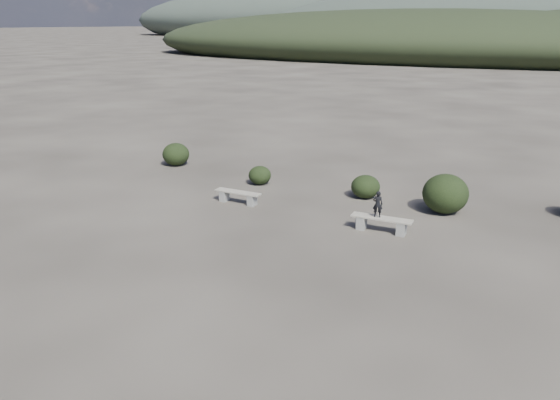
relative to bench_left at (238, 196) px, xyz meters
The scene contains 8 objects.
ground 6.18m from the bench_left, 59.00° to the right, with size 1200.00×1200.00×0.00m, color #302B26.
bench_left is the anchor object (origin of this frame).
bench_right 5.62m from the bench_left, ahead, with size 1.98×0.59×0.49m.
seated_person 5.50m from the bench_left, ahead, with size 0.31×0.20×0.86m, color black.
shrub_a 2.61m from the bench_left, 104.23° to the left, with size 0.94×0.94×0.77m, color black.
shrub_c 4.87m from the bench_left, 38.24° to the left, with size 1.10×1.10×0.88m, color black.
shrub_d 7.44m from the bench_left, 22.28° to the left, with size 1.59×1.59×1.39m, color black.
shrub_f 6.55m from the bench_left, 150.75° to the left, with size 1.25×1.25×1.06m, color black.
Camera 1 is at (7.88, -10.53, 6.42)m, focal length 35.00 mm.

